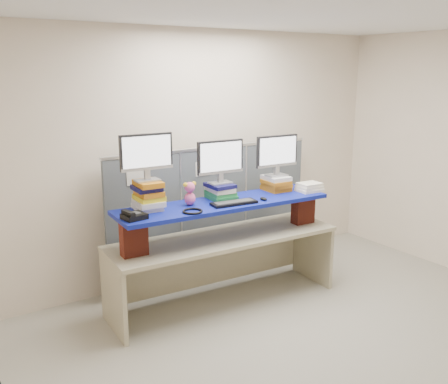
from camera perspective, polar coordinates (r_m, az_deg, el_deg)
room at (r=4.20m, az=11.95°, el=0.35°), size 5.00×4.00×2.80m
cubicle_partition at (r=5.71m, az=-1.18°, el=-2.32°), size 2.60×0.06×1.53m
desk at (r=5.10m, az=0.00°, el=-6.61°), size 2.42×0.84×0.72m
brick_pier_left at (r=4.57m, az=-10.27°, el=-5.25°), size 0.24×0.14×0.32m
brick_pier_right at (r=5.49m, az=9.02°, el=-1.92°), size 0.24×0.14×0.32m
blue_board at (r=4.95m, az=0.00°, el=-1.35°), size 2.22×0.68×0.04m
book_stack_left at (r=4.70m, az=-8.66°, el=-0.40°), size 0.27×0.32×0.27m
book_stack_center at (r=5.04m, az=-0.41°, el=0.10°), size 0.27×0.32×0.16m
book_stack_right at (r=5.41m, az=5.99°, el=1.00°), size 0.26×0.30×0.16m
monitor_left at (r=4.62m, az=-8.86°, el=4.27°), size 0.51×0.15×0.44m
monitor_center at (r=4.97m, az=-0.41°, el=3.77°), size 0.51×0.15×0.44m
monitor_right at (r=5.34m, az=6.08°, el=4.45°), size 0.51×0.15×0.44m
keyboard at (r=4.85m, az=1.15°, el=-1.25°), size 0.47×0.20×0.03m
mouse at (r=5.01m, az=4.54°, el=-0.78°), size 0.06×0.10×0.03m
desk_phone at (r=4.44m, az=-10.31°, el=-2.69°), size 0.21×0.20×0.08m
headset at (r=4.59m, az=-3.61°, el=-2.20°), size 0.23×0.23×0.02m
plush_toy at (r=4.80m, az=-3.92°, el=-0.15°), size 0.14×0.10×0.23m
binder_stack at (r=5.44m, az=9.74°, el=0.54°), size 0.27×0.22×0.09m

